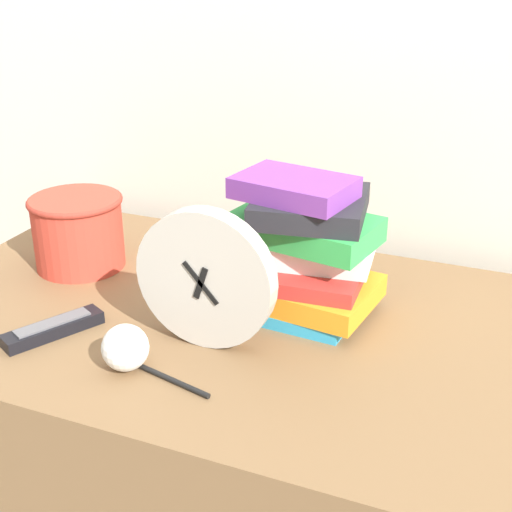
{
  "coord_description": "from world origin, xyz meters",
  "views": [
    {
      "loc": [
        0.46,
        -0.6,
        1.31
      ],
      "look_at": [
        0.07,
        0.32,
        0.86
      ],
      "focal_mm": 50.0,
      "sensor_mm": 36.0,
      "label": 1
    }
  ],
  "objects_px": {
    "desk_clock": "(205,279)",
    "tv_remote": "(53,328)",
    "book_stack": "(304,249)",
    "basket": "(78,229)",
    "crumpled_paper_ball": "(125,348)",
    "pen": "(171,379)"
  },
  "relations": [
    {
      "from": "desk_clock",
      "to": "tv_remote",
      "type": "xyz_separation_m",
      "value": [
        -0.23,
        -0.07,
        -0.1
      ]
    },
    {
      "from": "tv_remote",
      "to": "crumpled_paper_ball",
      "type": "xyz_separation_m",
      "value": [
        0.16,
        -0.04,
        0.02
      ]
    },
    {
      "from": "desk_clock",
      "to": "tv_remote",
      "type": "height_order",
      "value": "desk_clock"
    },
    {
      "from": "desk_clock",
      "to": "basket",
      "type": "bearing_deg",
      "value": 154.61
    },
    {
      "from": "book_stack",
      "to": "pen",
      "type": "bearing_deg",
      "value": -109.38
    },
    {
      "from": "desk_clock",
      "to": "tv_remote",
      "type": "distance_m",
      "value": 0.26
    },
    {
      "from": "book_stack",
      "to": "tv_remote",
      "type": "relative_size",
      "value": 1.6
    },
    {
      "from": "desk_clock",
      "to": "book_stack",
      "type": "distance_m",
      "value": 0.19
    },
    {
      "from": "basket",
      "to": "pen",
      "type": "relative_size",
      "value": 1.27
    },
    {
      "from": "book_stack",
      "to": "tv_remote",
      "type": "height_order",
      "value": "book_stack"
    },
    {
      "from": "book_stack",
      "to": "pen",
      "type": "xyz_separation_m",
      "value": [
        -0.1,
        -0.28,
        -0.1
      ]
    },
    {
      "from": "tv_remote",
      "to": "crumpled_paper_ball",
      "type": "height_order",
      "value": "crumpled_paper_ball"
    },
    {
      "from": "desk_clock",
      "to": "basket",
      "type": "xyz_separation_m",
      "value": [
        -0.35,
        0.16,
        -0.04
      ]
    },
    {
      "from": "basket",
      "to": "crumpled_paper_ball",
      "type": "xyz_separation_m",
      "value": [
        0.27,
        -0.27,
        -0.04
      ]
    },
    {
      "from": "crumpled_paper_ball",
      "to": "pen",
      "type": "distance_m",
      "value": 0.08
    },
    {
      "from": "book_stack",
      "to": "tv_remote",
      "type": "xyz_separation_m",
      "value": [
        -0.33,
        -0.24,
        -0.1
      ]
    },
    {
      "from": "basket",
      "to": "tv_remote",
      "type": "xyz_separation_m",
      "value": [
        0.11,
        -0.23,
        -0.06
      ]
    },
    {
      "from": "desk_clock",
      "to": "basket",
      "type": "distance_m",
      "value": 0.38
    },
    {
      "from": "tv_remote",
      "to": "desk_clock",
      "type": "bearing_deg",
      "value": 16.63
    },
    {
      "from": "book_stack",
      "to": "crumpled_paper_ball",
      "type": "relative_size",
      "value": 3.71
    },
    {
      "from": "desk_clock",
      "to": "pen",
      "type": "bearing_deg",
      "value": -90.63
    },
    {
      "from": "book_stack",
      "to": "tv_remote",
      "type": "distance_m",
      "value": 0.42
    }
  ]
}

